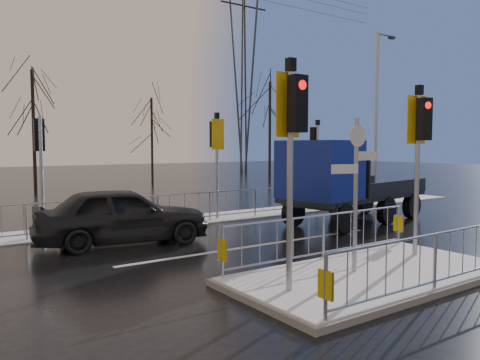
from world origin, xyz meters
TOP-DOWN VIEW (x-y plane):
  - ground at (0.00, 0.00)m, footprint 120.00×120.00m
  - snow_verge at (0.00, 8.60)m, footprint 30.00×2.00m
  - lane_markings at (0.00, -0.33)m, footprint 8.00×11.38m
  - traffic_island at (-0.01, 0.01)m, footprint 6.00×3.04m
  - far_kerb_fixtures at (0.29, 8.09)m, footprint 18.00×0.65m
  - car_far_lane at (-2.92, 6.07)m, footprint 4.86×2.54m
  - flatbed_truck at (3.93, 4.79)m, footprint 6.41×3.17m
  - tree_far_a at (-2.00, 22.00)m, footprint 3.75×3.75m
  - tree_far_b at (6.00, 24.00)m, footprint 3.25×3.25m
  - tree_far_c at (14.00, 21.00)m, footprint 4.00×4.00m
  - street_lamp_right at (10.57, 8.50)m, footprint 1.25×0.18m
  - pylon_wires at (16.88, 30.00)m, footprint 70.00×2.38m

SIDE VIEW (x-z plane):
  - ground at x=0.00m, z-range 0.00..0.00m
  - lane_markings at x=0.00m, z-range 0.00..0.01m
  - snow_verge at x=0.00m, z-range 0.00..0.04m
  - traffic_island at x=-0.01m, z-range -1.68..2.47m
  - car_far_lane at x=-2.92m, z-range 0.00..1.58m
  - far_kerb_fixtures at x=0.29m, z-range -0.90..2.93m
  - flatbed_truck at x=3.93m, z-range 0.09..2.93m
  - tree_far_b at x=6.00m, z-range 1.11..7.25m
  - street_lamp_right at x=10.57m, z-range 0.39..8.39m
  - tree_far_a at x=-2.00m, z-range 1.28..8.36m
  - tree_far_c at x=14.00m, z-range 1.37..8.92m
  - pylon_wires at x=16.88m, z-range 1.05..21.02m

